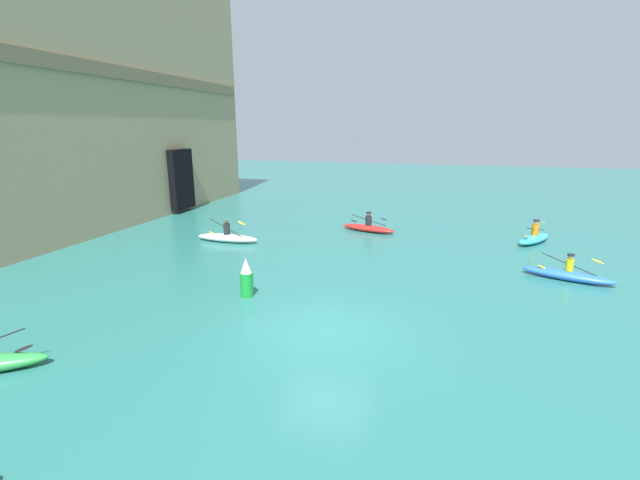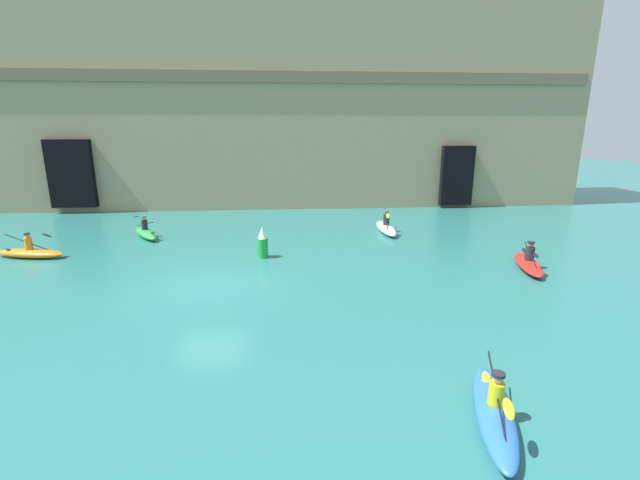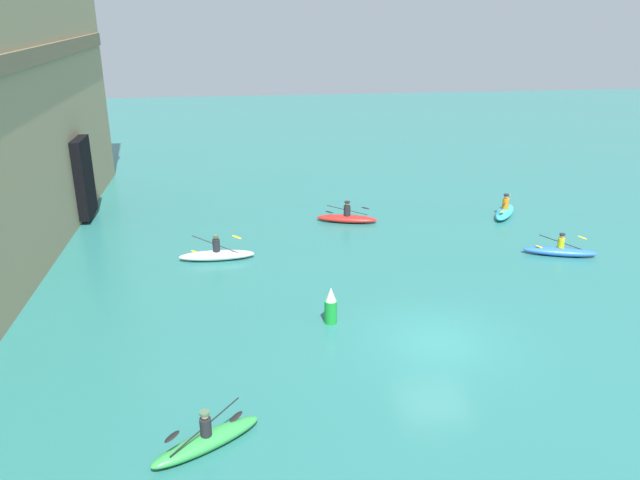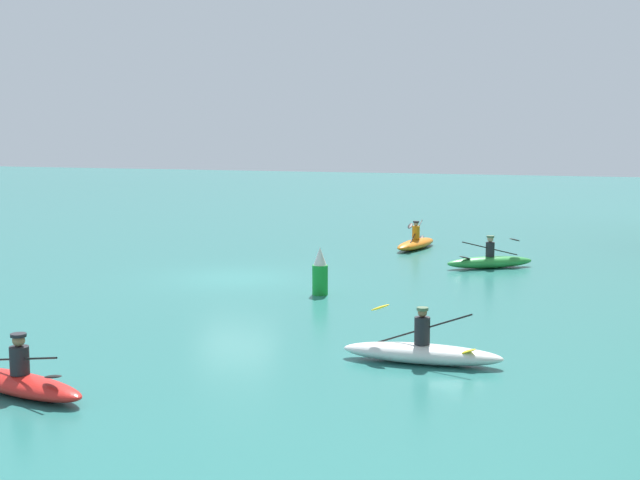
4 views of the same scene
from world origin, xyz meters
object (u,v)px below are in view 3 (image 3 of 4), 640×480
at_px(kayak_cyan, 505,211).
at_px(marker_buoy, 331,307).
at_px(kayak_green, 207,440).
at_px(kayak_blue, 560,251).
at_px(kayak_red, 347,218).
at_px(kayak_white, 217,255).

bearing_deg(kayak_cyan, marker_buoy, -11.94).
height_order(kayak_green, marker_buoy, marker_buoy).
distance_m(kayak_blue, kayak_green, 18.89).
relative_size(kayak_red, marker_buoy, 2.36).
distance_m(kayak_white, marker_buoy, 7.64).
bearing_deg(kayak_red, kayak_blue, 162.91).
height_order(kayak_red, kayak_green, kayak_red).
bearing_deg(kayak_red, kayak_cyan, -164.47).
height_order(kayak_blue, kayak_green, kayak_green).
distance_m(kayak_white, kayak_green, 12.61).
relative_size(kayak_red, kayak_blue, 0.99).
relative_size(kayak_cyan, marker_buoy, 2.03).
distance_m(kayak_red, kayak_blue, 10.45).
height_order(kayak_white, kayak_red, kayak_white).
bearing_deg(kayak_red, kayak_green, 84.94).
bearing_deg(kayak_blue, kayak_cyan, 110.35).
bearing_deg(kayak_green, kayak_white, 58.69).
bearing_deg(kayak_white, kayak_red, 32.36).
relative_size(kayak_blue, marker_buoy, 2.37).
height_order(kayak_cyan, kayak_blue, kayak_cyan).
bearing_deg(kayak_cyan, kayak_white, -40.55).
bearing_deg(marker_buoy, kayak_cyan, -45.94).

